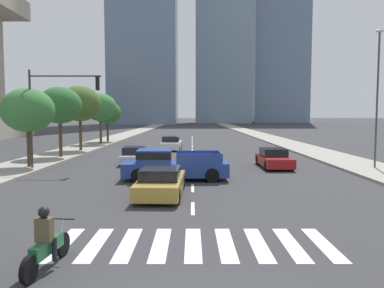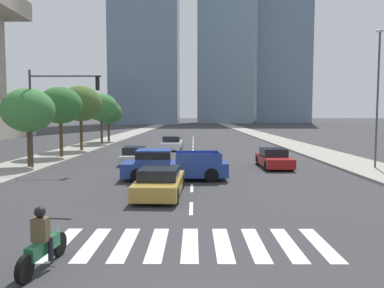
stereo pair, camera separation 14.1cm
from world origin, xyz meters
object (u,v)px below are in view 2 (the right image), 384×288
Objects in this scene: traffic_signal_far at (56,101)px; motorcycle_third at (43,244)px; sedan_red_1 at (274,159)px; street_tree_third at (81,104)px; street_tree_second at (60,105)px; sedan_gold_2 at (160,182)px; street_tree_fourth at (101,107)px; sedan_white_0 at (172,144)px; street_tree_fifth at (108,113)px; pickup_truck at (170,165)px; sedan_silver_3 at (134,156)px; street_lamp_east at (378,90)px; street_tree_nearest at (28,110)px.

motorcycle_third is at bearing -71.26° from traffic_signal_far.
street_tree_third is at bearing -124.28° from sedan_red_1.
motorcycle_third is at bearing -71.62° from street_tree_second.
sedan_gold_2 is 0.81× the size of street_tree_fourth.
sedan_white_0 is at bearing 4.02° from sedan_gold_2.
sedan_white_0 is 0.93× the size of street_tree_fifth.
sedan_gold_2 is 11.37m from traffic_signal_far.
pickup_truck is 29.32m from street_tree_fifth.
street_tree_fourth is at bearing -90.00° from street_tree_fifth.
street_tree_second is at bearing -90.00° from street_tree_fourth.
traffic_signal_far is 6.85m from street_tree_second.
sedan_white_0 is 1.11× the size of sedan_silver_3.
traffic_signal_far is at bearing -72.49° from street_tree_second.
sedan_red_1 is 0.75× the size of street_tree_fourth.
sedan_white_0 is 0.54× the size of street_lamp_east.
street_tree_third is at bearing 152.26° from street_lamp_east.
street_tree_third reaches higher than sedan_white_0.
street_lamp_east is 32.84m from street_tree_fifth.
street_tree_fourth is at bearing 20.71° from sedan_gold_2.
street_tree_fifth is at bearing 16.88° from motorcycle_third.
sedan_silver_3 is (-9.80, 2.03, -0.02)m from sedan_red_1.
street_tree_fourth reaches higher than sedan_gold_2.
street_tree_fourth reaches higher than sedan_silver_3.
motorcycle_third reaches higher than sedan_red_1.
street_tree_fifth is at bearing 90.00° from street_tree_fourth.
pickup_truck is 1.12× the size of street_tree_nearest.
traffic_signal_far is at bearing -27.99° from pickup_truck.
traffic_signal_far is at bearing -84.16° from street_tree_fourth.
motorcycle_third is 0.49× the size of sedan_red_1.
street_tree_fifth is (-2.06, 23.83, -0.66)m from traffic_signal_far.
sedan_gold_2 is 22.34m from street_tree_third.
sedan_gold_2 is 0.84× the size of street_tree_second.
street_tree_fourth is 3.75m from street_tree_fifth.
street_tree_nearest is (-9.58, 4.25, 3.04)m from pickup_truck.
street_tree_fifth is at bearing -72.49° from pickup_truck.
sedan_red_1 is (8.93, 16.97, 0.01)m from motorcycle_third.
sedan_white_0 is at bearing 40.61° from street_tree_second.
sedan_gold_2 is (1.99, 8.02, 0.00)m from motorcycle_third.
street_lamp_east is (13.13, 3.87, 4.36)m from pickup_truck.
sedan_silver_3 is at bearing 22.38° from street_tree_nearest.
street_tree_nearest is at bearing 165.63° from traffic_signal_far.
street_tree_third reaches higher than sedan_red_1.
street_tree_second is 5.57m from street_tree_third.
motorcycle_third is 0.37× the size of street_tree_fourth.
motorcycle_third is 19.18m from sedan_red_1.
street_tree_third is 1.21× the size of street_tree_fifth.
street_tree_nearest is 1.00× the size of street_tree_fifth.
street_tree_second reaches higher than street_tree_fifth.
sedan_gold_2 is at bearing -56.66° from street_tree_second.
traffic_signal_far reaches higher than pickup_truck.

